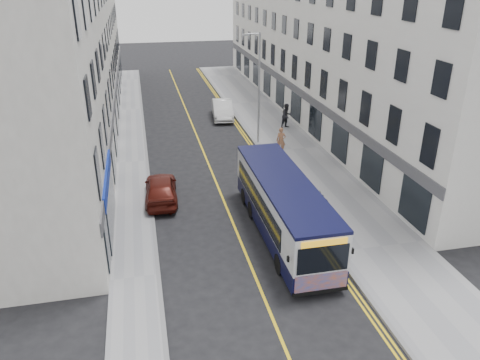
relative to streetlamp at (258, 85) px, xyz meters
name	(u,v)px	position (x,y,z in m)	size (l,w,h in m)	color
ground	(244,250)	(-4.17, -14.00, -4.38)	(140.00, 140.00, 0.00)	black
pavement_east	(292,150)	(2.08, -2.00, -4.32)	(4.50, 64.00, 0.12)	gray
pavement_west	(132,162)	(-9.17, -2.00, -4.32)	(2.00, 64.00, 0.12)	gray
kerb_east	(262,152)	(-0.17, -2.00, -4.32)	(0.18, 64.00, 0.13)	slate
kerb_west	(147,161)	(-8.17, -2.00, -4.32)	(0.18, 64.00, 0.13)	slate
road_centre_line	(206,157)	(-4.17, -2.00, -4.38)	(0.12, 64.00, 0.01)	yellow
road_dbl_yellow_inner	(256,153)	(-0.62, -2.00, -4.38)	(0.10, 64.00, 0.01)	yellow
road_dbl_yellow_outer	(258,153)	(-0.42, -2.00, -4.38)	(0.10, 64.00, 0.01)	yellow
terrace_east	(321,39)	(7.33, 7.00, 2.12)	(6.00, 46.00, 13.00)	white
terrace_west	(70,46)	(-13.17, 7.00, 2.12)	(6.00, 46.00, 13.00)	silver
streetlamp	(258,85)	(0.00, 0.00, 0.00)	(1.32, 0.18, 8.00)	#9B9EA4
city_bus	(283,206)	(-2.05, -13.07, -2.78)	(2.36, 10.08, 2.93)	black
bicycle	(313,202)	(0.23, -11.08, -3.80)	(0.62, 1.77, 0.93)	black
pedestrian_near	(281,140)	(1.07, -2.51, -3.36)	(0.66, 0.43, 1.81)	#986445
pedestrian_far	(287,116)	(3.18, 2.89, -3.27)	(0.97, 0.75, 1.99)	black
car_white	(223,109)	(-1.32, 7.04, -3.61)	(1.63, 4.69, 1.54)	silver
car_maroon	(161,189)	(-7.57, -8.04, -3.64)	(1.75, 4.35, 1.48)	#50140D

